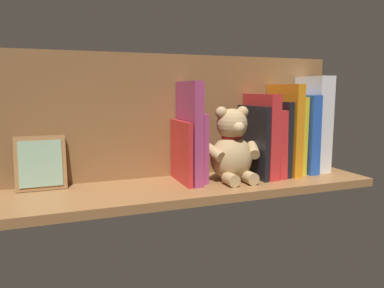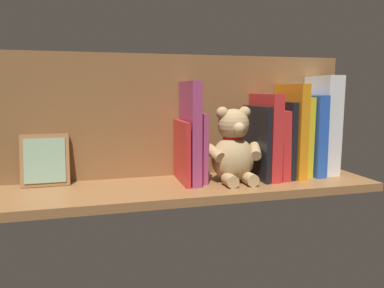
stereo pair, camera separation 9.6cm
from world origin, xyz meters
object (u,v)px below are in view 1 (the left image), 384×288
Objects in this scene: picture_frame_leaning at (41,163)px; teddy_bear at (232,148)px; dictionary_thick_white at (312,124)px; book_0 at (301,133)px.

teddy_bear is at bearing 170.13° from picture_frame_leaning.
dictionary_thick_white is 79.02cm from picture_frame_leaning.
teddy_bear is at bearing 8.06° from book_0.
teddy_bear is (29.77, 4.19, -5.46)cm from dictionary_thick_white.
teddy_bear is 1.50× the size of picture_frame_leaning.
book_0 is at bearing 176.21° from picture_frame_leaning.
picture_frame_leaning is (74.03, -4.90, -4.94)cm from book_0.
teddy_bear is (25.28, 3.58, -2.67)cm from book_0.
dictionary_thick_white reaches higher than picture_frame_leaning.
picture_frame_leaning is (48.75, -8.48, -2.27)cm from teddy_bear.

